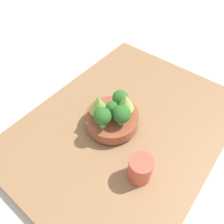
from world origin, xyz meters
name	(u,v)px	position (x,y,z in m)	size (l,w,h in m)	color
ground_plane	(125,129)	(0.00, 0.00, 0.00)	(6.00, 6.00, 0.00)	beige
table	(125,126)	(0.00, 0.00, 0.02)	(0.92, 0.70, 0.04)	olive
bowl	(112,119)	(0.04, -0.04, 0.08)	(0.20, 0.20, 0.06)	brown
broccoli_floret_center	(112,108)	(0.04, -0.04, 0.14)	(0.05, 0.05, 0.07)	#7AB256
romanesco_piece_near	(99,104)	(0.07, -0.07, 0.16)	(0.07, 0.07, 0.10)	#609347
romanesco_piece_far	(125,102)	(0.00, -0.01, 0.16)	(0.07, 0.07, 0.10)	#609347
broccoli_floret_back	(121,115)	(0.04, 0.01, 0.15)	(0.07, 0.07, 0.08)	#6BA34C
broccoli_floret_right	(103,117)	(0.10, -0.03, 0.15)	(0.06, 0.06, 0.09)	#7AB256
broccoli_floret_left	(120,99)	(-0.01, -0.04, 0.15)	(0.06, 0.06, 0.09)	#609347
cup	(140,169)	(0.15, 0.16, 0.09)	(0.08, 0.08, 0.10)	#C64C38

